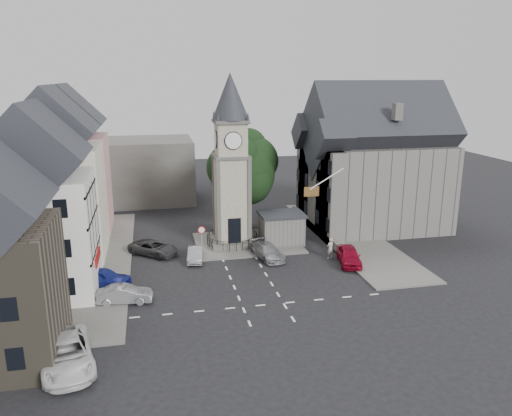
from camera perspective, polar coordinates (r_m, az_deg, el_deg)
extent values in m
plane|color=black|center=(41.38, -0.90, -7.77)|extent=(120.00, 120.00, 0.00)
cube|color=#595651|center=(46.55, -17.76, -5.78)|extent=(6.00, 30.00, 0.14)
cube|color=#595651|center=(51.91, 10.46, -3.15)|extent=(6.00, 26.00, 0.14)
cube|color=#595651|center=(48.96, -1.01, -4.00)|extent=(10.00, 8.00, 0.16)
cube|color=silver|center=(36.47, 0.82, -11.03)|extent=(20.00, 8.00, 0.01)
cube|color=#4C4944|center=(48.62, -2.74, -3.82)|extent=(4.20, 4.20, 0.70)
torus|color=black|center=(48.39, -2.76, -3.00)|extent=(4.86, 4.86, 0.06)
cube|color=gray|center=(47.40, -2.81, 1.17)|extent=(3.00, 3.00, 8.00)
cube|color=black|center=(46.78, -2.48, -2.58)|extent=(1.20, 0.25, 2.40)
cube|color=#4C4944|center=(46.61, -2.87, 5.95)|extent=(3.30, 3.30, 0.25)
cube|color=gray|center=(46.39, -2.90, 7.90)|extent=(2.70, 2.70, 3.20)
cylinder|color=white|center=(45.02, -2.61, 7.69)|extent=(1.50, 0.12, 1.50)
cube|color=#4C4944|center=(46.22, -2.92, 9.87)|extent=(3.10, 3.10, 0.30)
cone|color=black|center=(46.07, -2.96, 12.66)|extent=(3.40, 3.40, 4.20)
cube|color=#64605C|center=(48.80, 2.91, -2.45)|extent=(4.00, 3.00, 2.80)
cube|color=black|center=(48.36, 2.93, -0.70)|extent=(4.30, 3.30, 0.25)
cylinder|color=black|center=(53.13, -1.53, -0.08)|extent=(0.70, 0.70, 4.40)
cylinder|color=black|center=(45.59, -6.22, -3.99)|extent=(0.10, 0.10, 2.50)
cone|color=#A50C0C|center=(45.11, -6.25, -2.53)|extent=(0.70, 0.06, 0.70)
cone|color=white|center=(45.09, -6.25, -2.54)|extent=(0.54, 0.04, 0.54)
cube|color=#DB9A96|center=(55.16, -20.34, 2.53)|extent=(7.50, 7.00, 10.00)
cube|color=beige|center=(47.45, -21.61, 0.50)|extent=(7.50, 7.00, 10.00)
cube|color=silver|center=(40.00, -23.30, -2.99)|extent=(7.50, 7.00, 9.00)
cube|color=#4C4944|center=(66.69, -15.93, 4.03)|extent=(20.00, 10.00, 8.00)
cube|color=#64605C|center=(55.01, 13.35, 2.50)|extent=(14.00, 10.00, 9.00)
cube|color=#64605C|center=(49.47, 8.56, 1.37)|extent=(1.60, 4.40, 9.00)
cube|color=#64605C|center=(55.91, 6.06, 3.02)|extent=(1.60, 4.40, 9.00)
cube|color=#64605C|center=(52.61, 6.83, -2.33)|extent=(0.40, 16.00, 0.90)
cylinder|color=white|center=(45.11, 8.09, 3.32)|extent=(3.17, 0.10, 1.89)
plane|color=#B21414|center=(44.89, 6.36, 1.88)|extent=(1.40, 0.00, 1.40)
imported|color=navy|center=(40.91, -17.14, -7.61)|extent=(4.75, 3.13, 1.50)
imported|color=gray|center=(37.78, -14.79, -9.52)|extent=(4.06, 1.72, 1.30)
imported|color=#303033|center=(46.74, -11.62, -4.50)|extent=(5.06, 4.68, 1.32)
imported|color=#94969C|center=(44.81, -6.94, -5.23)|extent=(1.81, 3.85, 1.22)
imported|color=#97989E|center=(45.00, 1.31, -4.96)|extent=(2.76, 4.82, 1.32)
imported|color=maroon|center=(44.39, 10.59, -5.38)|extent=(2.73, 4.70, 1.50)
imported|color=silver|center=(31.05, -20.82, -15.33)|extent=(3.91, 6.41, 1.66)
imported|color=#B2A293|center=(45.34, 8.47, -4.57)|extent=(0.82, 0.69, 1.91)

